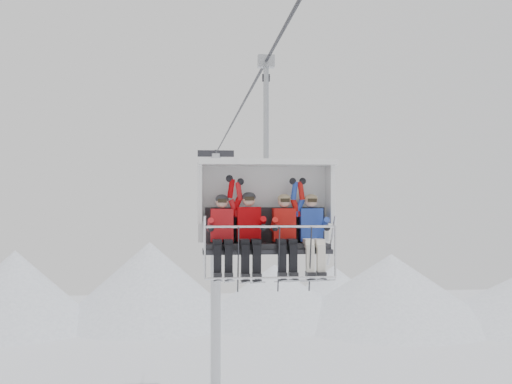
{
  "coord_description": "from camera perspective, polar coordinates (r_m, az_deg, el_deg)",
  "views": [
    {
      "loc": [
        -1.36,
        -13.36,
        10.79
      ],
      "look_at": [
        0.0,
        0.0,
        10.94
      ],
      "focal_mm": 45.0,
      "sensor_mm": 36.0,
      "label": 1
    }
  ],
  "objects": [
    {
      "name": "ridgeline",
      "position": [
        55.97,
        -6.04,
        -8.8
      ],
      "size": [
        72.0,
        21.0,
        7.0
      ],
      "color": "white",
      "rests_on": "ground"
    },
    {
      "name": "lift_tower_right",
      "position": [
        35.74,
        -3.61,
        -8.69
      ],
      "size": [
        2.0,
        1.8,
        13.48
      ],
      "color": "#B2B5B9",
      "rests_on": "ground"
    },
    {
      "name": "haul_cable",
      "position": [
        13.66,
        0.0,
        9.95
      ],
      "size": [
        0.06,
        50.0,
        0.06
      ],
      "primitive_type": "cylinder",
      "rotation": [
        1.57,
        0.0,
        0.0
      ],
      "color": "#2A2A2F",
      "rests_on": "lift_tower_left"
    },
    {
      "name": "chairlift_carrier",
      "position": [
        11.75,
        0.83,
        -1.13
      ],
      "size": [
        2.45,
        1.17,
        3.98
      ],
      "color": "black",
      "rests_on": "haul_cable"
    },
    {
      "name": "skier_far_left",
      "position": [
        11.39,
        -3.02,
        -3.61
      ],
      "size": [
        0.4,
        1.69,
        1.6
      ],
      "color": "red",
      "rests_on": "chairlift_carrier"
    },
    {
      "name": "skier_center_left",
      "position": [
        11.43,
        -0.6,
        -3.5
      ],
      "size": [
        0.42,
        1.69,
        1.66
      ],
      "color": "#AB0206",
      "rests_on": "chairlift_carrier"
    },
    {
      "name": "skier_center_right",
      "position": [
        11.5,
        2.58,
        -3.56
      ],
      "size": [
        0.4,
        1.69,
        1.61
      ],
      "color": "red",
      "rests_on": "chairlift_carrier"
    },
    {
      "name": "skier_far_right",
      "position": [
        11.59,
        5.0,
        -3.54
      ],
      "size": [
        0.4,
        1.69,
        1.61
      ],
      "color": "#2544AD",
      "rests_on": "chairlift_carrier"
    }
  ]
}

